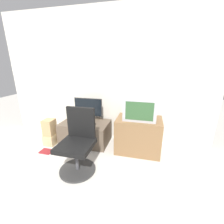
{
  "coord_description": "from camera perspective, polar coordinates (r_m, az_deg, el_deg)",
  "views": [
    {
      "loc": [
        0.94,
        -1.65,
        1.58
      ],
      "look_at": [
        0.28,
        0.99,
        0.69
      ],
      "focal_mm": 24.0,
      "sensor_mm": 36.0,
      "label": 1
    }
  ],
  "objects": [
    {
      "name": "book",
      "position": [
        3.14,
        -23.73,
        -13.55
      ],
      "size": [
        0.22,
        0.16,
        0.02
      ],
      "color": "maroon",
      "rests_on": "ground_plane"
    },
    {
      "name": "side_stand",
      "position": [
        2.84,
        9.96,
        -8.6
      ],
      "size": [
        0.8,
        0.55,
        0.64
      ],
      "color": "olive",
      "rests_on": "ground_plane"
    },
    {
      "name": "cardboard_box_lower",
      "position": [
        3.34,
        -22.21,
        -9.56
      ],
      "size": [
        0.22,
        0.25,
        0.21
      ],
      "color": "#D1B27F",
      "rests_on": "ground_plane"
    },
    {
      "name": "cardboard_box_upper",
      "position": [
        3.24,
        -22.76,
        -5.38
      ],
      "size": [
        0.2,
        0.22,
        0.32
      ],
      "color": "tan",
      "rests_on": "cardboard_box_lower"
    },
    {
      "name": "desk",
      "position": [
        3.17,
        -10.0,
        -7.59
      ],
      "size": [
        0.95,
        0.6,
        0.44
      ],
      "color": "brown",
      "rests_on": "ground_plane"
    },
    {
      "name": "office_chair",
      "position": [
        2.36,
        -12.9,
        -12.16
      ],
      "size": [
        0.55,
        0.55,
        0.96
      ],
      "color": "#333333",
      "rests_on": "ground_plane"
    },
    {
      "name": "ground_plane",
      "position": [
        2.47,
        -12.88,
        -22.23
      ],
      "size": [
        12.0,
        12.0,
        0.0
      ],
      "primitive_type": "plane",
      "color": "beige"
    },
    {
      "name": "wall_back",
      "position": [
        3.13,
        -3.55,
        12.92
      ],
      "size": [
        4.4,
        0.05,
        2.6
      ],
      "color": "silver",
      "rests_on": "ground_plane"
    },
    {
      "name": "mouse",
      "position": [
        2.94,
        -6.61,
        -4.48
      ],
      "size": [
        0.06,
        0.03,
        0.03
      ],
      "color": "black",
      "rests_on": "desk"
    },
    {
      "name": "crt_tv",
      "position": [
        2.66,
        10.68,
        1.53
      ],
      "size": [
        0.56,
        0.41,
        0.4
      ],
      "color": "#B7B7BC",
      "rests_on": "side_stand"
    },
    {
      "name": "keyboard",
      "position": [
        3.0,
        -10.38,
        -4.35
      ],
      "size": [
        0.29,
        0.11,
        0.01
      ],
      "color": "white",
      "rests_on": "desk"
    },
    {
      "name": "main_monitor",
      "position": [
        3.12,
        -9.02,
        1.13
      ],
      "size": [
        0.59,
        0.21,
        0.47
      ],
      "color": "#2D2D2D",
      "rests_on": "desk"
    }
  ]
}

